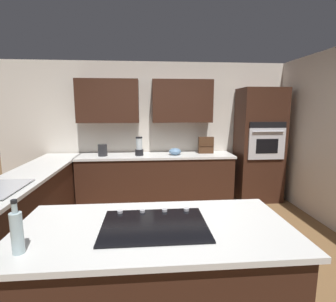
# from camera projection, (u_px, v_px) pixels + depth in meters

# --- Properties ---
(ground_plane) EXTENTS (14.00, 14.00, 0.00)m
(ground_plane) POSITION_uv_depth(u_px,v_px,m) (170.00, 251.00, 3.17)
(ground_plane) COLOR brown
(wall_back) EXTENTS (6.00, 0.44, 2.60)m
(wall_back) POSITION_uv_depth(u_px,v_px,m) (156.00, 123.00, 4.92)
(wall_back) COLOR silver
(wall_back) RESTS_ON ground
(lower_cabinets_back) EXTENTS (2.80, 0.60, 0.86)m
(lower_cabinets_back) POSITION_uv_depth(u_px,v_px,m) (156.00, 179.00, 4.78)
(lower_cabinets_back) COLOR #381E14
(lower_cabinets_back) RESTS_ON ground
(countertop_back) EXTENTS (2.84, 0.64, 0.04)m
(countertop_back) POSITION_uv_depth(u_px,v_px,m) (156.00, 156.00, 4.70)
(countertop_back) COLOR silver
(countertop_back) RESTS_ON lower_cabinets_back
(lower_cabinets_side) EXTENTS (0.60, 2.90, 0.86)m
(lower_cabinets_side) POSITION_uv_depth(u_px,v_px,m) (33.00, 206.00, 3.48)
(lower_cabinets_side) COLOR #381E14
(lower_cabinets_side) RESTS_ON ground
(countertop_side) EXTENTS (0.64, 2.94, 0.04)m
(countertop_side) POSITION_uv_depth(u_px,v_px,m) (30.00, 174.00, 3.41)
(countertop_side) COLOR silver
(countertop_side) RESTS_ON lower_cabinets_side
(island_base) EXTENTS (1.92, 0.89, 0.86)m
(island_base) POSITION_uv_depth(u_px,v_px,m) (155.00, 284.00, 1.94)
(island_base) COLOR #381E14
(island_base) RESTS_ON ground
(island_top) EXTENTS (2.00, 0.97, 0.04)m
(island_top) POSITION_uv_depth(u_px,v_px,m) (154.00, 229.00, 1.87)
(island_top) COLOR silver
(island_top) RESTS_ON island_base
(wall_oven) EXTENTS (0.80, 0.66, 2.11)m
(wall_oven) POSITION_uv_depth(u_px,v_px,m) (259.00, 145.00, 4.83)
(wall_oven) COLOR #381E14
(wall_oven) RESTS_ON ground
(cooktop) EXTENTS (0.76, 0.56, 0.03)m
(cooktop) POSITION_uv_depth(u_px,v_px,m) (154.00, 225.00, 1.87)
(cooktop) COLOR black
(cooktop) RESTS_ON island_top
(blender) EXTENTS (0.15, 0.15, 0.34)m
(blender) POSITION_uv_depth(u_px,v_px,m) (139.00, 147.00, 4.61)
(blender) COLOR black
(blender) RESTS_ON countertop_back
(mixing_bowl) EXTENTS (0.22, 0.22, 0.12)m
(mixing_bowl) POSITION_uv_depth(u_px,v_px,m) (175.00, 152.00, 4.68)
(mixing_bowl) COLOR #668CB2
(mixing_bowl) RESTS_ON countertop_back
(spice_rack) EXTENTS (0.28, 0.11, 0.31)m
(spice_rack) POSITION_uv_depth(u_px,v_px,m) (206.00, 145.00, 4.83)
(spice_rack) COLOR #472B19
(spice_rack) RESTS_ON countertop_back
(kettle) EXTENTS (0.16, 0.16, 0.21)m
(kettle) POSITION_uv_depth(u_px,v_px,m) (103.00, 150.00, 4.56)
(kettle) COLOR #262628
(kettle) RESTS_ON countertop_back
(oil_bottle) EXTENTS (0.07, 0.07, 0.33)m
(oil_bottle) POSITION_uv_depth(u_px,v_px,m) (17.00, 232.00, 1.50)
(oil_bottle) COLOR silver
(oil_bottle) RESTS_ON island_top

